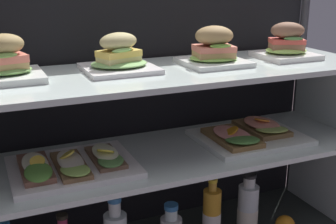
{
  "coord_description": "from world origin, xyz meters",
  "views": [
    {
      "loc": [
        -0.51,
        -1.17,
        0.9
      ],
      "look_at": [
        0.0,
        0.0,
        0.51
      ],
      "focal_mm": 48.32,
      "sensor_mm": 36.0,
      "label": 1
    }
  ],
  "objects": [
    {
      "name": "open_sandwich_tray_far_right",
      "position": [
        -0.3,
        -0.02,
        0.4
      ],
      "size": [
        0.34,
        0.27,
        0.06
      ],
      "color": "white",
      "rests_on": "shelf_lower_glass"
    },
    {
      "name": "plated_roll_sandwich_far_left",
      "position": [
        0.16,
        0.01,
        0.68
      ],
      "size": [
        0.19,
        0.19,
        0.12
      ],
      "color": "white",
      "rests_on": "shelf_upper_glass"
    },
    {
      "name": "shelf_lower_glass",
      "position": [
        0.0,
        0.0,
        0.37
      ],
      "size": [
        1.28,
        0.39,
        0.02
      ],
      "primitive_type": "cube",
      "color": "silver",
      "rests_on": "riser_lower_tier"
    },
    {
      "name": "plated_roll_sandwich_far_right",
      "position": [
        0.42,
        0.01,
        0.68
      ],
      "size": [
        0.17,
        0.17,
        0.12
      ],
      "color": "white",
      "rests_on": "shelf_upper_glass"
    },
    {
      "name": "juice_bottle_front_right_end",
      "position": [
        0.29,
        -0.02,
        0.13
      ],
      "size": [
        0.07,
        0.07,
        0.22
      ],
      "color": "white",
      "rests_on": "case_base_deck"
    },
    {
      "name": "juice_bottle_front_second",
      "position": [
        0.14,
        -0.03,
        0.13
      ],
      "size": [
        0.06,
        0.06,
        0.24
      ],
      "color": "gold",
      "rests_on": "case_base_deck"
    },
    {
      "name": "open_sandwich_tray_far_left",
      "position": [
        0.29,
        -0.01,
        0.4
      ],
      "size": [
        0.34,
        0.27,
        0.06
      ],
      "color": "white",
      "rests_on": "shelf_lower_glass"
    },
    {
      "name": "plated_roll_sandwich_near_left_corner",
      "position": [
        -0.13,
        0.04,
        0.67
      ],
      "size": [
        0.2,
        0.2,
        0.11
      ],
      "color": "white",
      "rests_on": "shelf_upper_glass"
    },
    {
      "name": "riser_lower_tier",
      "position": [
        0.0,
        0.0,
        0.2
      ],
      "size": [
        1.26,
        0.37,
        0.33
      ],
      "color": "silver",
      "rests_on": "case_base_deck"
    },
    {
      "name": "riser_upper_tier",
      "position": [
        0.0,
        0.0,
        0.5
      ],
      "size": [
        1.26,
        0.37,
        0.24
      ],
      "color": "silver",
      "rests_on": "shelf_lower_glass"
    },
    {
      "name": "plated_roll_sandwich_mid_left",
      "position": [
        -0.44,
        0.04,
        0.68
      ],
      "size": [
        0.18,
        0.18,
        0.12
      ],
      "color": "white",
      "rests_on": "shelf_upper_glass"
    },
    {
      "name": "case_frame",
      "position": [
        0.0,
        0.13,
        0.5
      ],
      "size": [
        1.32,
        0.43,
        0.93
      ],
      "color": "#333338",
      "rests_on": "ground"
    },
    {
      "name": "shelf_upper_glass",
      "position": [
        0.0,
        0.0,
        0.63
      ],
      "size": [
        1.28,
        0.39,
        0.02
      ],
      "primitive_type": "cube",
      "color": "silver",
      "rests_on": "riser_upper_tier"
    }
  ]
}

